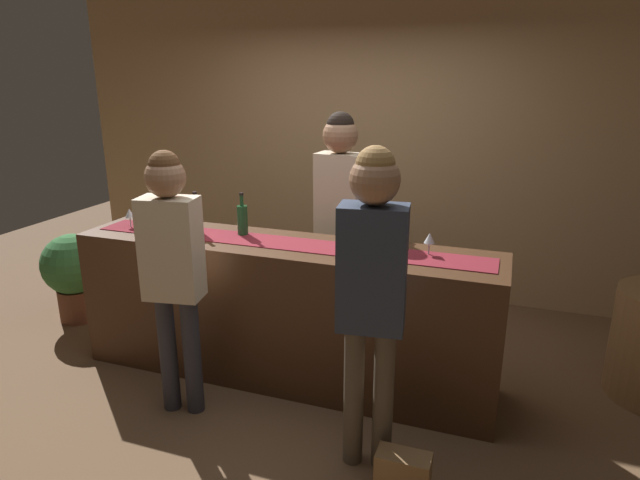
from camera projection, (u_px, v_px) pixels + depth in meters
ground_plane at (285, 374)px, 3.93m from camera, size 10.00×10.00×0.00m
back_wall at (360, 142)px, 5.21m from camera, size 6.00×0.12×2.90m
bar_counter at (284, 311)px, 3.78m from camera, size 2.92×0.60×0.99m
counter_runner_cloth at (282, 243)px, 3.63m from camera, size 2.77×0.28×0.01m
wine_bottle_clear at (196, 218)px, 3.82m from camera, size 0.07×0.07×0.30m
wine_bottle_amber at (360, 235)px, 3.43m from camera, size 0.07×0.07×0.30m
wine_bottle_green at (242, 219)px, 3.79m from camera, size 0.07×0.07×0.30m
wine_glass_near_customer at (429, 239)px, 3.37m from camera, size 0.07×0.07×0.14m
wine_glass_mid_counter at (130, 214)px, 3.97m from camera, size 0.07×0.07×0.14m
bartender at (340, 204)px, 4.04m from camera, size 0.36×0.26×1.82m
customer_sipping at (372, 278)px, 2.72m from camera, size 0.36×0.25×1.76m
customer_browsing at (172, 258)px, 3.22m from camera, size 0.37×0.25×1.67m
potted_plant_tall at (74, 271)px, 4.69m from camera, size 0.53×0.53×0.77m
handbag at (403, 472)px, 2.80m from camera, size 0.28×0.14×0.22m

